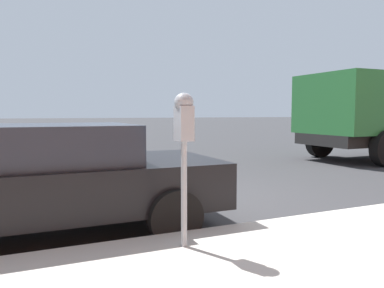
# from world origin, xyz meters

# --- Properties ---
(ground_plane) EXTENTS (220.00, 220.00, 0.00)m
(ground_plane) POSITION_xyz_m (0.00, 0.00, 0.00)
(ground_plane) COLOR #333335
(parking_meter) EXTENTS (0.21, 0.19, 1.53)m
(parking_meter) POSITION_xyz_m (-2.65, 0.66, 1.34)
(parking_meter) COLOR gray
(parking_meter) RESTS_ON sidewalk
(car_black) EXTENTS (2.15, 4.29, 1.37)m
(car_black) POSITION_xyz_m (-1.13, 1.91, 0.74)
(car_black) COLOR black
(car_black) RESTS_ON ground_plane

